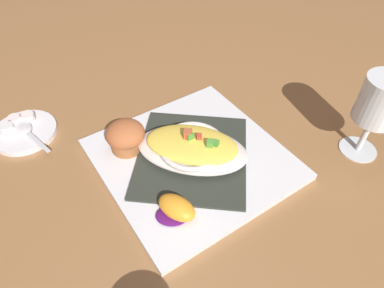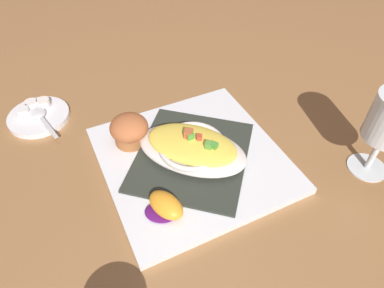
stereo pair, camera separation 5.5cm
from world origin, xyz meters
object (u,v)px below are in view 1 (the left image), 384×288
stemmed_glass (380,105)px  creamer_cup_2 (7,128)px  creamer_cup_1 (15,120)px  gratin_dish (192,147)px  muffin (126,136)px  square_plate (192,159)px  creamer_saucer (25,132)px  spoon (24,129)px  orange_garnish (176,209)px  creamer_cup_0 (28,117)px

stemmed_glass → creamer_cup_2: (0.45, 0.43, -0.08)m
stemmed_glass → creamer_cup_1: bearing=41.1°
gratin_dish → muffin: size_ratio=3.25×
square_plate → gratin_dish: bearing=-114.7°
creamer_saucer → spoon: 0.01m
stemmed_glass → creamer_cup_2: stemmed_glass is taller
muffin → square_plate: bearing=-144.7°
spoon → muffin: bearing=-146.0°
square_plate → orange_garnish: bearing=124.9°
square_plate → spoon: size_ratio=2.66×
square_plate → gratin_dish: gratin_dish is taller
muffin → creamer_cup_1: size_ratio=2.72×
creamer_saucer → creamer_cup_1: creamer_cup_1 is taller
creamer_cup_0 → creamer_cup_1: same height
square_plate → creamer_cup_0: creamer_cup_0 is taller
stemmed_glass → creamer_cup_0: bearing=40.1°
creamer_saucer → spoon: spoon is taller
square_plate → gratin_dish: 0.03m
orange_garnish → stemmed_glass: 0.35m
creamer_saucer → creamer_cup_2: (0.01, 0.02, 0.01)m
stemmed_glass → muffin: bearing=47.2°
creamer_cup_0 → creamer_cup_2: bearing=93.8°
orange_garnish → creamer_cup_1: orange_garnish is taller
muffin → creamer_cup_0: bearing=26.3°
orange_garnish → creamer_cup_2: 0.35m
square_plate → creamer_cup_2: size_ratio=12.03×
gratin_dish → orange_garnish: gratin_dish is taller
muffin → orange_garnish: bearing=169.8°
creamer_cup_0 → muffin: bearing=-153.7°
gratin_dish → spoon: (0.25, 0.18, -0.02)m
stemmed_glass → gratin_dish: bearing=51.8°
square_plate → creamer_cup_1: 0.34m
creamer_cup_0 → creamer_saucer: bearing=132.2°
gratin_dish → creamer_saucer: 0.31m
muffin → creamer_saucer: bearing=33.3°
muffin → creamer_cup_2: (0.18, 0.13, -0.02)m
creamer_saucer → creamer_cup_1: bearing=3.8°
creamer_cup_0 → square_plate: bearing=-150.5°
square_plate → creamer_saucer: square_plate is taller
square_plate → creamer_cup_0: size_ratio=12.03×
orange_garnish → creamer_cup_0: size_ratio=2.74×
muffin → creamer_cup_1: bearing=30.1°
creamer_cup_0 → stemmed_glass: bearing=-139.9°
orange_garnish → spoon: (0.32, 0.08, -0.01)m
creamer_saucer → spoon: size_ratio=1.05×
square_plate → creamer_saucer: (0.26, 0.18, -0.00)m
orange_garnish → creamer_saucer: orange_garnish is taller
gratin_dish → creamer_cup_2: gratin_dish is taller
creamer_saucer → creamer_cup_1: (0.03, 0.00, 0.01)m
square_plate → creamer_cup_1: (0.29, 0.18, 0.01)m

